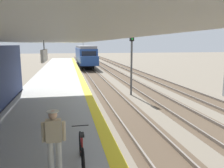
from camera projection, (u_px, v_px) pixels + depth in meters
station_platform at (54, 101)px, 15.10m from camera, size 5.00×80.00×0.91m
track_pair_nearest_platform at (108, 92)px, 19.87m from camera, size 2.34×120.00×0.16m
track_pair_middle at (145, 90)px, 20.52m from camera, size 2.34×120.00×0.16m
track_pair_far_side at (179, 89)px, 21.17m from camera, size 2.34×120.00×0.16m
approaching_train at (85, 55)px, 44.29m from camera, size 2.93×19.60×4.76m
commuter_person at (54, 139)px, 5.61m from camera, size 0.59×0.30×1.67m
bicycle_beside_commuter at (82, 151)px, 6.15m from camera, size 0.48×1.82×1.04m
rail_signal_post at (132, 56)px, 18.31m from camera, size 0.32×0.34×5.20m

